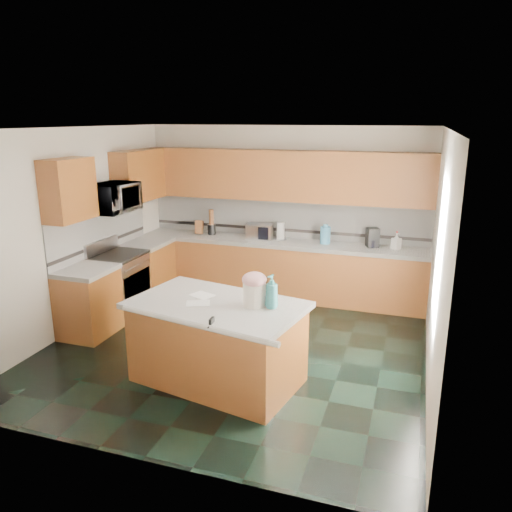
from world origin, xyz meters
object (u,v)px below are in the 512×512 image
at_px(soap_bottle_island, 272,291).
at_px(coffee_maker, 372,237).
at_px(toaster_oven, 260,231).
at_px(island_top, 217,305).
at_px(knife_block, 199,227).
at_px(treat_jar, 254,294).
at_px(island_base, 217,345).

relative_size(soap_bottle_island, coffee_maker, 1.22).
bearing_deg(toaster_oven, soap_bottle_island, -79.53).
bearing_deg(soap_bottle_island, island_top, -156.03).
bearing_deg(knife_block, toaster_oven, -10.54).
relative_size(treat_jar, coffee_maker, 0.85).
bearing_deg(treat_jar, coffee_maker, 70.74).
bearing_deg(treat_jar, island_top, -175.57).
xyz_separation_m(island_base, toaster_oven, (-0.45, 2.90, 0.61)).
xyz_separation_m(knife_block, coffee_maker, (2.85, 0.03, 0.03)).
height_order(knife_block, coffee_maker, coffee_maker).
distance_m(soap_bottle_island, toaster_oven, 3.05).
xyz_separation_m(island_base, treat_jar, (0.41, 0.04, 0.61)).
distance_m(island_top, soap_bottle_island, 0.63).
xyz_separation_m(island_base, coffee_maker, (1.33, 2.93, 0.64)).
distance_m(island_base, treat_jar, 0.74).
relative_size(island_top, soap_bottle_island, 5.13).
relative_size(island_top, treat_jar, 7.36).
bearing_deg(soap_bottle_island, coffee_maker, 95.56).
bearing_deg(coffee_maker, island_base, -136.10).
bearing_deg(toaster_oven, treat_jar, -82.91).
distance_m(treat_jar, toaster_oven, 2.99).
bearing_deg(treat_jar, soap_bottle_island, -1.45).
xyz_separation_m(treat_jar, coffee_maker, (0.92, 2.89, 0.02)).
bearing_deg(island_base, toaster_oven, 109.84).
distance_m(island_top, treat_jar, 0.44).
distance_m(treat_jar, soap_bottle_island, 0.20).
bearing_deg(island_top, treat_jar, 16.94).
distance_m(island_top, toaster_oven, 2.94).
distance_m(treat_jar, coffee_maker, 3.03).
height_order(treat_jar, coffee_maker, coffee_maker).
xyz_separation_m(island_top, coffee_maker, (1.33, 2.93, 0.18)).
height_order(soap_bottle_island, knife_block, soap_bottle_island).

